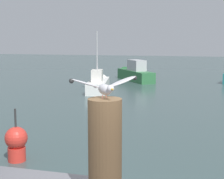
{
  "coord_description": "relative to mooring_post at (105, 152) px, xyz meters",
  "views": [
    {
      "loc": [
        1.32,
        -3.55,
        3.0
      ],
      "look_at": [
        0.44,
        -0.33,
        2.51
      ],
      "focal_mm": 55.19,
      "sensor_mm": 36.0,
      "label": 1
    }
  ],
  "objects": [
    {
      "name": "seagull",
      "position": [
        0.0,
        -0.0,
        0.62
      ],
      "size": [
        0.58,
        0.49,
        0.2
      ],
      "color": "#C66E60",
      "rests_on": "mooring_post"
    },
    {
      "name": "boat_green",
      "position": [
        -4.26,
        21.96,
        -1.43
      ],
      "size": [
        3.83,
        4.81,
        1.59
      ],
      "color": "#2D6B3D",
      "rests_on": "ground_plane"
    },
    {
      "name": "channel_buoy",
      "position": [
        -3.57,
        4.36,
        -1.48
      ],
      "size": [
        0.56,
        0.56,
        1.33
      ],
      "color": "red",
      "rests_on": "ground_plane"
    },
    {
      "name": "mooring_post",
      "position": [
        0.0,
        0.0,
        0.0
      ],
      "size": [
        0.32,
        0.32,
        1.01
      ],
      "primitive_type": "cylinder",
      "color": "#4C3823",
      "rests_on": "harbor_quay"
    },
    {
      "name": "boat_white",
      "position": [
        -5.24,
        16.57,
        -1.57
      ],
      "size": [
        1.94,
        4.85,
        3.58
      ],
      "color": "silver",
      "rests_on": "ground_plane"
    }
  ]
}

